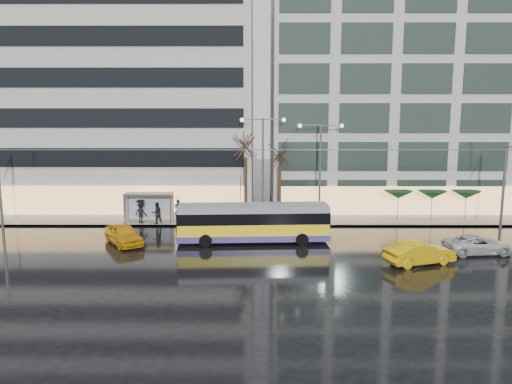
{
  "coord_description": "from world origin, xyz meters",
  "views": [
    {
      "loc": [
        1.57,
        -32.5,
        9.77
      ],
      "look_at": [
        1.43,
        5.0,
        3.66
      ],
      "focal_mm": 35.0,
      "sensor_mm": 36.0,
      "label": 1
    }
  ],
  "objects_px": {
    "trolleybus": "(253,224)",
    "bus_shelter": "(145,201)",
    "street_lamp_near": "(263,155)",
    "taxi_a": "(124,234)"
  },
  "relations": [
    {
      "from": "bus_shelter",
      "to": "taxi_a",
      "type": "bearing_deg",
      "value": -89.87
    },
    {
      "from": "trolleybus",
      "to": "bus_shelter",
      "type": "height_order",
      "value": "trolleybus"
    },
    {
      "from": "trolleybus",
      "to": "street_lamp_near",
      "type": "xyz_separation_m",
      "value": [
        0.77,
        6.91,
        4.58
      ]
    },
    {
      "from": "trolleybus",
      "to": "bus_shelter",
      "type": "distance_m",
      "value": 11.78
    },
    {
      "from": "bus_shelter",
      "to": "street_lamp_near",
      "type": "distance_m",
      "value": 11.14
    },
    {
      "from": "taxi_a",
      "to": "street_lamp_near",
      "type": "bearing_deg",
      "value": 1.95
    },
    {
      "from": "bus_shelter",
      "to": "taxi_a",
      "type": "height_order",
      "value": "bus_shelter"
    },
    {
      "from": "bus_shelter",
      "to": "taxi_a",
      "type": "xyz_separation_m",
      "value": [
        0.02,
        -7.39,
        -1.19
      ]
    },
    {
      "from": "trolleybus",
      "to": "bus_shelter",
      "type": "xyz_separation_m",
      "value": [
        -9.61,
        6.79,
        0.55
      ]
    },
    {
      "from": "trolleybus",
      "to": "taxi_a",
      "type": "relative_size",
      "value": 2.52
    }
  ]
}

